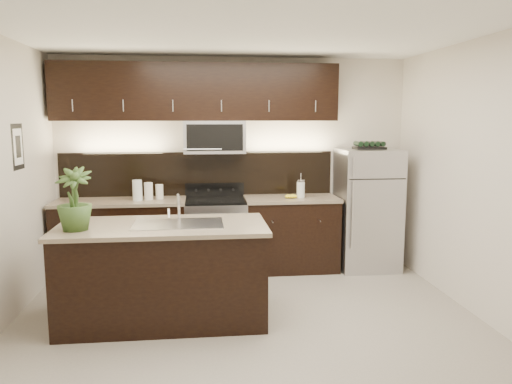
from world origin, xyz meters
TOP-DOWN VIEW (x-y plane):
  - ground at (0.00, 0.00)m, footprint 4.50×4.50m
  - room_walls at (-0.11, -0.04)m, footprint 4.52×4.02m
  - counter_run at (-0.46, 1.69)m, footprint 3.51×0.65m
  - upper_fixtures at (-0.43, 1.84)m, footprint 3.49×0.40m
  - island at (-0.80, 0.20)m, footprint 1.96×0.96m
  - sink_faucet at (-0.65, 0.21)m, footprint 0.84×0.50m
  - refrigerator at (1.69, 1.63)m, footprint 0.74×0.67m
  - wine_rack at (1.69, 1.63)m, footprint 0.38×0.24m
  - plant at (-1.55, 0.05)m, footprint 0.33×0.33m
  - canisters at (-1.10, 1.68)m, footprint 0.36×0.20m
  - french_press at (0.82, 1.64)m, footprint 0.10×0.10m
  - bananas at (0.64, 1.61)m, footprint 0.16×0.13m

SIDE VIEW (x-z plane):
  - ground at x=0.00m, z-range 0.00..0.00m
  - counter_run at x=-0.46m, z-range 0.00..0.94m
  - island at x=-0.80m, z-range 0.00..0.94m
  - refrigerator at x=1.69m, z-range 0.00..1.54m
  - sink_faucet at x=-0.65m, z-range 0.81..1.10m
  - bananas at x=0.64m, z-range 0.94..0.99m
  - canisters at x=-1.10m, z-range 0.93..1.18m
  - french_press at x=0.82m, z-range 0.90..1.20m
  - plant at x=-1.55m, z-range 0.94..1.50m
  - wine_rack at x=1.69m, z-range 1.54..1.63m
  - room_walls at x=-0.11m, z-range 0.34..3.05m
  - upper_fixtures at x=-0.43m, z-range 1.31..2.97m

